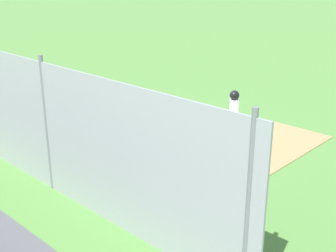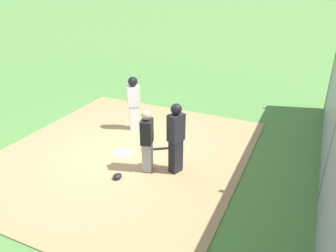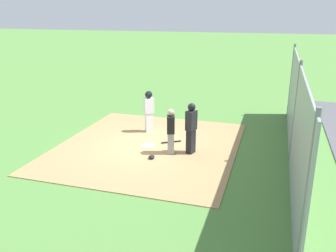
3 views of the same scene
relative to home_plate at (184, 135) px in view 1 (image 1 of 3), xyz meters
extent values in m
plane|color=#51843D|center=(0.00, 0.00, -0.04)|extent=(140.00, 140.00, 0.00)
cube|color=#A88456|center=(0.00, 0.00, -0.03)|extent=(7.20, 6.40, 0.03)
cube|color=white|center=(0.00, 0.00, 0.00)|extent=(0.45, 0.45, 0.02)
cube|color=#9E9EA3|center=(-0.44, -1.00, 0.37)|extent=(0.35, 0.29, 0.76)
cube|color=black|center=(-0.44, -1.00, 1.05)|extent=(0.44, 0.35, 0.60)
sphere|color=tan|center=(-0.44, -1.00, 1.46)|extent=(0.24, 0.24, 0.24)
cube|color=black|center=(-0.21, -1.66, 0.41)|extent=(0.36, 0.31, 0.85)
cube|color=#232328|center=(-0.21, -1.66, 1.18)|extent=(0.44, 0.37, 0.67)
sphere|color=black|center=(-0.21, -1.66, 1.64)|extent=(0.27, 0.27, 0.27)
cube|color=silver|center=(1.54, 0.51, 0.38)|extent=(0.36, 0.37, 0.78)
cube|color=silver|center=(1.54, 0.51, 1.08)|extent=(0.44, 0.46, 0.62)
sphere|color=tan|center=(1.54, 0.51, 1.52)|extent=(0.24, 0.24, 0.24)
sphere|color=black|center=(1.54, 0.51, 1.54)|extent=(0.29, 0.29, 0.29)
cylinder|color=black|center=(0.54, -0.72, 0.02)|extent=(0.48, 0.68, 0.06)
ellipsoid|color=black|center=(-1.10, -0.52, 0.05)|extent=(0.24, 0.20, 0.12)
cube|color=#93999E|center=(0.00, -4.97, 1.56)|extent=(12.00, 0.05, 3.20)
cylinder|color=slate|center=(0.00, -4.97, 1.64)|extent=(0.10, 0.10, 3.35)
cylinder|color=slate|center=(5.70, -4.97, 1.64)|extent=(0.10, 0.10, 3.35)
camera|label=1|loc=(8.97, -10.24, 5.22)|focal=47.72mm
camera|label=2|loc=(-6.60, -4.37, 4.42)|focal=34.97mm
camera|label=3|loc=(-11.52, -4.28, 4.75)|focal=38.16mm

